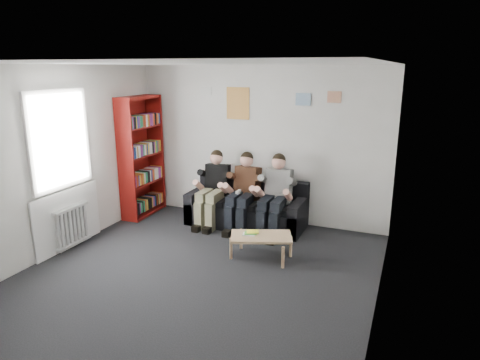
% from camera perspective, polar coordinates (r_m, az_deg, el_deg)
% --- Properties ---
extents(room_shell, '(5.00, 5.00, 5.00)m').
position_cam_1_polar(room_shell, '(5.23, -6.69, 0.24)').
color(room_shell, black).
rests_on(room_shell, ground).
extents(sofa, '(2.01, 0.82, 0.77)m').
position_cam_1_polar(sofa, '(7.41, 0.94, -3.90)').
color(sofa, black).
rests_on(sofa, ground).
extents(bookshelf, '(0.33, 0.98, 2.17)m').
position_cam_1_polar(bookshelf, '(7.96, -12.95, 3.05)').
color(bookshelf, maroon).
rests_on(bookshelf, ground).
extents(coffee_table, '(0.86, 0.47, 0.34)m').
position_cam_1_polar(coffee_table, '(6.15, 2.83, -7.74)').
color(coffee_table, tan).
rests_on(coffee_table, ground).
extents(game_cases, '(0.21, 0.18, 0.04)m').
position_cam_1_polar(game_cases, '(6.16, 1.44, -7.06)').
color(game_cases, white).
rests_on(game_cases, coffee_table).
extents(person_left, '(0.40, 0.87, 1.28)m').
position_cam_1_polar(person_left, '(7.35, -3.66, -1.21)').
color(person_left, black).
rests_on(person_left, sofa).
extents(person_middle, '(0.41, 0.88, 1.29)m').
position_cam_1_polar(person_middle, '(7.13, 0.39, -1.66)').
color(person_middle, '#4C2C19').
rests_on(person_middle, sofa).
extents(person_right, '(0.42, 0.89, 1.31)m').
position_cam_1_polar(person_right, '(6.95, 4.67, -2.10)').
color(person_right, silver).
rests_on(person_right, sofa).
extents(radiator, '(0.10, 0.64, 0.60)m').
position_cam_1_polar(radiator, '(6.93, -21.46, -5.70)').
color(radiator, silver).
rests_on(radiator, ground).
extents(window, '(0.05, 1.30, 2.36)m').
position_cam_1_polar(window, '(6.78, -22.45, -0.21)').
color(window, white).
rests_on(window, room_shell).
extents(poster_large, '(0.42, 0.01, 0.55)m').
position_cam_1_polar(poster_large, '(7.51, -0.28, 10.18)').
color(poster_large, gold).
rests_on(poster_large, room_shell).
extents(poster_blue, '(0.25, 0.01, 0.20)m').
position_cam_1_polar(poster_blue, '(7.14, 8.42, 10.59)').
color(poster_blue, '#387CC0').
rests_on(poster_blue, room_shell).
extents(poster_pink, '(0.22, 0.01, 0.18)m').
position_cam_1_polar(poster_pink, '(7.03, 12.46, 10.75)').
color(poster_pink, '#B83992').
rests_on(poster_pink, room_shell).
extents(poster_sign, '(0.20, 0.01, 0.14)m').
position_cam_1_polar(poster_sign, '(7.74, -4.48, 11.77)').
color(poster_sign, silver).
rests_on(poster_sign, room_shell).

